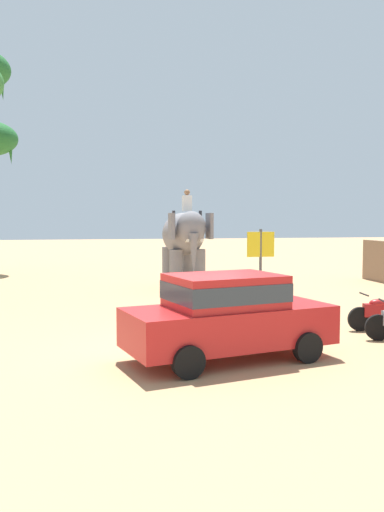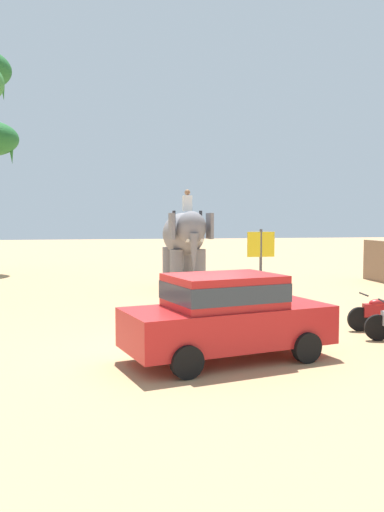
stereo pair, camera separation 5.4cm
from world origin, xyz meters
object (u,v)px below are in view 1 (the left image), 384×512
Objects in this scene: signboard_yellow at (261,249)px; car_sedan_foreground at (228,313)px; motorcycle_far_in_row at (384,312)px; elephant_with_mahout at (184,238)px.

car_sedan_foreground is at bearing -111.97° from signboard_yellow.
car_sedan_foreground is 1.83× the size of signboard_yellow.
car_sedan_foreground reaches higher than motorcycle_far_in_row.
elephant_with_mahout is 2.16× the size of motorcycle_far_in_row.
elephant_with_mahout is 9.63m from motorcycle_far_in_row.
signboard_yellow is (2.39, -2.36, -0.30)m from elephant_with_mahout.
car_sedan_foreground is 10.90m from elephant_with_mahout.
car_sedan_foreground is 4.93m from motorcycle_far_in_row.
elephant_with_mahout reaches higher than car_sedan_foreground.
elephant_with_mahout is 3.37m from signboard_yellow.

